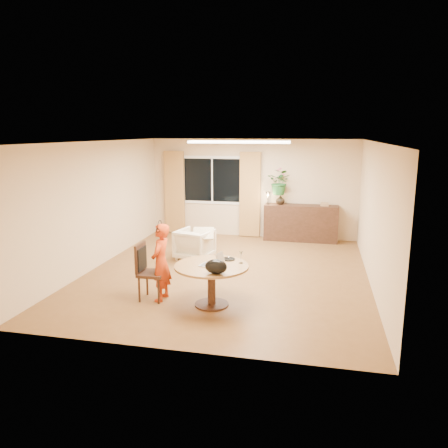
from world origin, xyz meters
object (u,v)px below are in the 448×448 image
object	(u,v)px
dining_table	(212,274)
sideboard	(301,223)
armchair	(195,244)
dining_chair	(152,272)
child	(161,262)

from	to	relation	value
dining_table	sideboard	world-z (taller)	sideboard
dining_table	armchair	world-z (taller)	dining_table
dining_chair	sideboard	distance (m)	5.16
dining_table	dining_chair	world-z (taller)	dining_chair
dining_chair	armchair	xyz separation A→B (m)	(0.03, 2.46, -0.14)
dining_chair	sideboard	bearing A→B (deg)	64.45
child	dining_chair	bearing A→B (deg)	-81.24
armchair	sideboard	size ratio (longest dim) A/B	0.40
dining_chair	armchair	world-z (taller)	dining_chair
dining_table	child	world-z (taller)	child
child	armchair	distance (m)	2.46
dining_chair	sideboard	size ratio (longest dim) A/B	0.51
sideboard	armchair	bearing A→B (deg)	-135.28
dining_chair	child	distance (m)	0.23
sideboard	child	bearing A→B (deg)	-114.30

